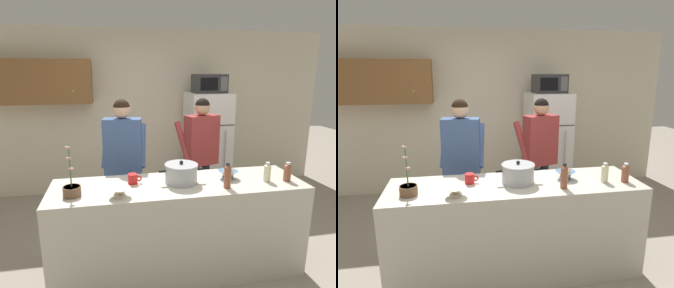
{
  "view_description": "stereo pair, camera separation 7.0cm",
  "coord_description": "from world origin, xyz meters",
  "views": [
    {
      "loc": [
        -0.6,
        -2.54,
        1.94
      ],
      "look_at": [
        0.0,
        0.55,
        1.17
      ],
      "focal_mm": 31.52,
      "sensor_mm": 36.0,
      "label": 1
    },
    {
      "loc": [
        -0.53,
        -2.55,
        1.94
      ],
      "look_at": [
        0.0,
        0.55,
        1.17
      ],
      "focal_mm": 31.52,
      "sensor_mm": 36.0,
      "label": 2
    }
  ],
  "objects": [
    {
      "name": "ground_plane",
      "position": [
        0.0,
        0.0,
        0.0
      ],
      "size": [
        14.0,
        14.0,
        0.0
      ],
      "primitive_type": "plane",
      "color": "#9E9384"
    },
    {
      "name": "back_wall_unit",
      "position": [
        -0.23,
        2.27,
        1.37
      ],
      "size": [
        6.0,
        0.48,
        2.6
      ],
      "color": "beige",
      "rests_on": "ground"
    },
    {
      "name": "kitchen_island",
      "position": [
        0.0,
        0.0,
        0.46
      ],
      "size": [
        2.37,
        0.68,
        0.92
      ],
      "primitive_type": "cube",
      "color": "beige",
      "rests_on": "ground"
    },
    {
      "name": "refrigerator",
      "position": [
        0.89,
        1.85,
        0.81
      ],
      "size": [
        0.64,
        0.68,
        1.63
      ],
      "color": "white",
      "rests_on": "ground"
    },
    {
      "name": "microwave",
      "position": [
        0.89,
        1.83,
        1.77
      ],
      "size": [
        0.48,
        0.37,
        0.28
      ],
      "color": "#2D2D30",
      "rests_on": "refrigerator"
    },
    {
      "name": "person_near_pot",
      "position": [
        -0.48,
        0.74,
        1.03
      ],
      "size": [
        0.55,
        0.48,
        1.65
      ],
      "color": "black",
      "rests_on": "ground"
    },
    {
      "name": "person_by_sink",
      "position": [
        0.5,
        0.95,
        1.01
      ],
      "size": [
        0.57,
        0.51,
        1.63
      ],
      "color": "black",
      "rests_on": "ground"
    },
    {
      "name": "cooking_pot",
      "position": [
        0.02,
        0.02,
        1.01
      ],
      "size": [
        0.42,
        0.31,
        0.22
      ],
      "color": "#ADAFB5",
      "rests_on": "kitchen_island"
    },
    {
      "name": "coffee_mug",
      "position": [
        -0.42,
        0.08,
        0.97
      ],
      "size": [
        0.13,
        0.09,
        0.1
      ],
      "color": "red",
      "rests_on": "kitchen_island"
    },
    {
      "name": "bread_bowl",
      "position": [
        0.5,
        0.04,
        0.97
      ],
      "size": [
        0.2,
        0.2,
        0.1
      ],
      "color": "#4C7299",
      "rests_on": "kitchen_island"
    },
    {
      "name": "empty_bowl",
      "position": [
        -0.56,
        -0.2,
        0.97
      ],
      "size": [
        0.19,
        0.19,
        0.08
      ],
      "color": "beige",
      "rests_on": "kitchen_island"
    },
    {
      "name": "bottle_near_edge",
      "position": [
        1.03,
        -0.13,
        1.01
      ],
      "size": [
        0.07,
        0.07,
        0.19
      ],
      "color": "brown",
      "rests_on": "kitchen_island"
    },
    {
      "name": "bottle_mid_counter",
      "position": [
        0.4,
        -0.18,
        1.03
      ],
      "size": [
        0.06,
        0.06,
        0.24
      ],
      "color": "brown",
      "rests_on": "kitchen_island"
    },
    {
      "name": "bottle_far_corner",
      "position": [
        0.84,
        -0.1,
        1.01
      ],
      "size": [
        0.07,
        0.07,
        0.19
      ],
      "color": "beige",
      "rests_on": "kitchen_island"
    },
    {
      "name": "potted_orchid",
      "position": [
        -0.95,
        -0.11,
        0.98
      ],
      "size": [
        0.15,
        0.15,
        0.44
      ],
      "color": "brown",
      "rests_on": "kitchen_island"
    }
  ]
}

